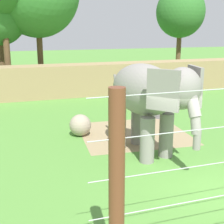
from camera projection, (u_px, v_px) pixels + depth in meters
ground_plane at (197, 182)px, 9.71m from camera, size 120.00×120.00×0.00m
dirt_patch at (133, 133)px, 14.16m from camera, size 4.89×4.56×0.01m
embankment_wall at (87, 79)px, 22.08m from camera, size 36.00×1.80×2.13m
elephant at (149, 95)px, 11.21m from camera, size 2.46×4.42×3.37m
enrichment_ball at (80, 125)px, 13.76m from camera, size 0.93×0.93×0.93m
water_tub at (161, 113)px, 16.79m from camera, size 1.10×1.10×0.35m
tree_left_of_centre at (180, 12)px, 29.16m from camera, size 4.42×4.42×8.24m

